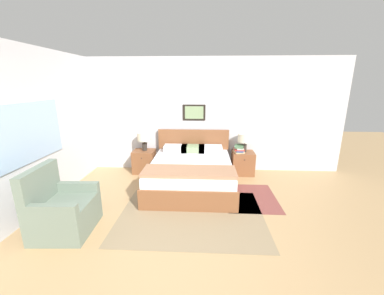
{
  "coord_description": "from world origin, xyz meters",
  "views": [
    {
      "loc": [
        0.35,
        -2.36,
        2.03
      ],
      "look_at": [
        0.14,
        1.69,
        0.92
      ],
      "focal_mm": 22.0,
      "sensor_mm": 36.0,
      "label": 1
    }
  ],
  "objects_px": {
    "nightstand_by_door": "(243,163)",
    "table_lamp_near_window": "(144,138)",
    "bed": "(191,172)",
    "table_lamp_by_door": "(245,139)",
    "armchair": "(62,211)",
    "nightstand_near_window": "(144,161)"
  },
  "relations": [
    {
      "from": "armchair",
      "to": "nightstand_near_window",
      "type": "bearing_deg",
      "value": 163.08
    },
    {
      "from": "armchair",
      "to": "nightstand_by_door",
      "type": "distance_m",
      "value": 3.7
    },
    {
      "from": "bed",
      "to": "nightstand_near_window",
      "type": "bearing_deg",
      "value": 146.91
    },
    {
      "from": "nightstand_near_window",
      "to": "bed",
      "type": "bearing_deg",
      "value": -33.09
    },
    {
      "from": "nightstand_by_door",
      "to": "table_lamp_by_door",
      "type": "xyz_separation_m",
      "value": [
        0.01,
        0.02,
        0.56
      ]
    },
    {
      "from": "armchair",
      "to": "table_lamp_by_door",
      "type": "height_order",
      "value": "armchair"
    },
    {
      "from": "bed",
      "to": "armchair",
      "type": "height_order",
      "value": "bed"
    },
    {
      "from": "bed",
      "to": "nightstand_by_door",
      "type": "xyz_separation_m",
      "value": [
        1.14,
        0.75,
        -0.03
      ]
    },
    {
      "from": "nightstand_near_window",
      "to": "nightstand_by_door",
      "type": "bearing_deg",
      "value": 0.0
    },
    {
      "from": "bed",
      "to": "armchair",
      "type": "xyz_separation_m",
      "value": [
        -1.72,
        -1.59,
        0.02
      ]
    },
    {
      "from": "table_lamp_near_window",
      "to": "bed",
      "type": "bearing_deg",
      "value": -34.22
    },
    {
      "from": "table_lamp_near_window",
      "to": "nightstand_near_window",
      "type": "bearing_deg",
      "value": -136.15
    },
    {
      "from": "table_lamp_near_window",
      "to": "table_lamp_by_door",
      "type": "height_order",
      "value": "same"
    },
    {
      "from": "bed",
      "to": "table_lamp_near_window",
      "type": "relative_size",
      "value": 4.66
    },
    {
      "from": "nightstand_by_door",
      "to": "table_lamp_near_window",
      "type": "height_order",
      "value": "table_lamp_near_window"
    },
    {
      "from": "nightstand_by_door",
      "to": "table_lamp_by_door",
      "type": "height_order",
      "value": "table_lamp_by_door"
    },
    {
      "from": "table_lamp_by_door",
      "to": "bed",
      "type": "bearing_deg",
      "value": -146.54
    },
    {
      "from": "armchair",
      "to": "table_lamp_by_door",
      "type": "relative_size",
      "value": 2.25
    },
    {
      "from": "nightstand_by_door",
      "to": "nightstand_near_window",
      "type": "bearing_deg",
      "value": 180.0
    },
    {
      "from": "bed",
      "to": "table_lamp_by_door",
      "type": "distance_m",
      "value": 1.48
    },
    {
      "from": "armchair",
      "to": "nightstand_by_door",
      "type": "relative_size",
      "value": 1.81
    },
    {
      "from": "bed",
      "to": "table_lamp_by_door",
      "type": "bearing_deg",
      "value": 33.46
    }
  ]
}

